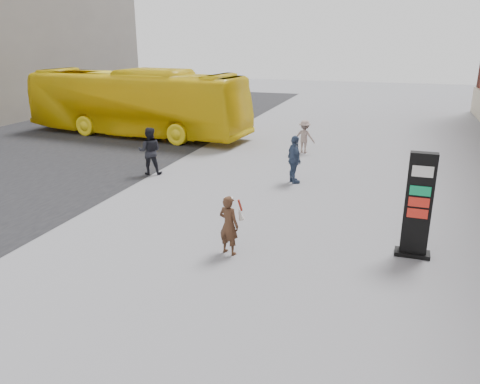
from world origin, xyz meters
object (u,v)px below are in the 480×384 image
(pedestrian_c, at_px, (294,160))
(info_pylon, at_px, (418,206))
(woman, at_px, (229,224))
(bus, at_px, (136,103))
(pedestrian_a, at_px, (150,151))
(pedestrian_b, at_px, (304,137))

(pedestrian_c, bearing_deg, info_pylon, -175.14)
(woman, distance_m, pedestrian_c, 6.51)
(bus, distance_m, pedestrian_a, 8.26)
(info_pylon, height_order, woman, info_pylon)
(woman, relative_size, pedestrian_a, 0.82)
(info_pylon, bearing_deg, pedestrian_a, 156.62)
(woman, bearing_deg, bus, -34.65)
(woman, xyz_separation_m, pedestrian_b, (-0.27, 11.40, -0.01))
(bus, bearing_deg, pedestrian_a, -140.51)
(woman, height_order, pedestrian_c, pedestrian_c)
(info_pylon, height_order, pedestrian_a, info_pylon)
(woman, bearing_deg, info_pylon, -146.04)
(info_pylon, distance_m, pedestrian_b, 11.13)
(pedestrian_a, relative_size, pedestrian_c, 1.05)
(woman, xyz_separation_m, bus, (-10.00, 12.71, 1.02))
(bus, relative_size, pedestrian_c, 7.19)
(woman, bearing_deg, pedestrian_c, -75.32)
(woman, height_order, pedestrian_a, pedestrian_a)
(info_pylon, relative_size, woman, 1.72)
(info_pylon, distance_m, woman, 4.68)
(pedestrian_b, bearing_deg, bus, 2.43)
(pedestrian_b, bearing_deg, woman, 101.46)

